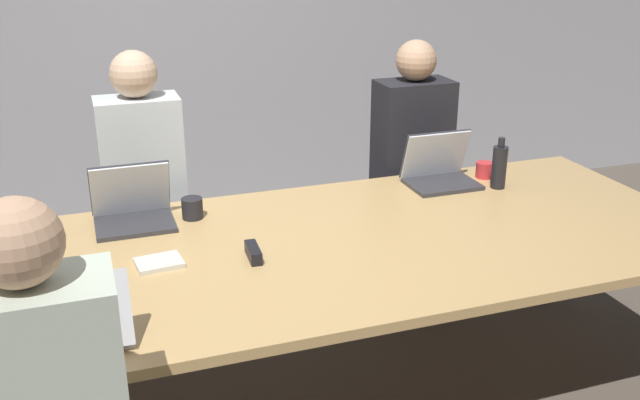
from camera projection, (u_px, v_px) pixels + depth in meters
curtain_wall at (177, 22)px, 4.69m from camera, size 12.00×0.06×2.80m
conference_table at (276, 262)px, 2.88m from camera, size 3.73×1.34×0.77m
laptop_far_right at (439, 169)px, 3.58m from camera, size 0.35×0.27×0.27m
person_far_right at (411, 174)px, 3.96m from camera, size 0.40×0.24×1.44m
cup_far_right at (484, 170)px, 3.67m from camera, size 0.09×0.09×0.08m
bottle_far_right at (499, 166)px, 3.51m from camera, size 0.07×0.07×0.26m
laptop_near_left at (72, 326)px, 2.19m from camera, size 0.36×0.25×0.24m
laptop_far_midleft at (133, 206)px, 3.10m from camera, size 0.34×0.27×0.27m
person_far_midleft at (145, 198)px, 3.59m from camera, size 0.40×0.24×1.45m
cup_far_midleft at (192, 208)px, 3.16m from camera, size 0.09×0.09×0.09m
stapler at (253, 253)px, 2.78m from camera, size 0.05×0.15×0.05m
notebook at (159, 263)px, 2.73m from camera, size 0.19×0.15×0.02m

